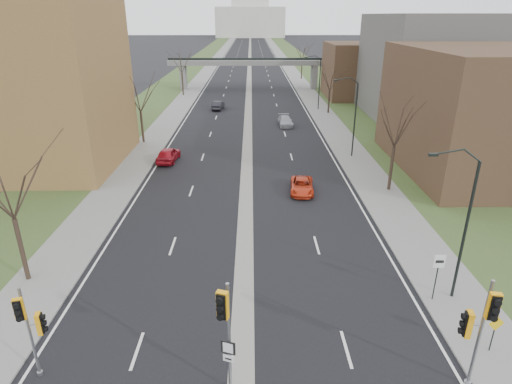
{
  "coord_description": "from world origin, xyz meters",
  "views": [
    {
      "loc": [
        0.49,
        -13.96,
        14.82
      ],
      "look_at": [
        0.79,
        12.85,
        3.69
      ],
      "focal_mm": 30.0,
      "sensor_mm": 36.0,
      "label": 1
    }
  ],
  "objects_px": {
    "car_left_far": "(218,105)",
    "speed_limit_sign": "(438,269)",
    "car_left_near": "(168,154)",
    "car_right_mid": "(285,121)",
    "signal_pole_left": "(30,322)",
    "signal_pole_median": "(226,323)",
    "car_right_near": "(302,186)",
    "signal_pole_right": "(480,322)",
    "warning_sign": "(495,329)"
  },
  "relations": [
    {
      "from": "car_left_far",
      "to": "car_right_mid",
      "type": "xyz_separation_m",
      "value": [
        10.51,
        -11.52,
        -0.05
      ]
    },
    {
      "from": "signal_pole_median",
      "to": "signal_pole_right",
      "type": "height_order",
      "value": "signal_pole_median"
    },
    {
      "from": "signal_pole_right",
      "to": "warning_sign",
      "type": "distance_m",
      "value": 3.67
    },
    {
      "from": "signal_pole_median",
      "to": "car_left_near",
      "type": "relative_size",
      "value": 1.16
    },
    {
      "from": "signal_pole_left",
      "to": "speed_limit_sign",
      "type": "relative_size",
      "value": 1.62
    },
    {
      "from": "signal_pole_left",
      "to": "car_left_far",
      "type": "relative_size",
      "value": 1.05
    },
    {
      "from": "signal_pole_median",
      "to": "speed_limit_sign",
      "type": "distance_m",
      "value": 12.91
    },
    {
      "from": "speed_limit_sign",
      "to": "warning_sign",
      "type": "xyz_separation_m",
      "value": [
        1.14,
        -3.98,
        -0.67
      ]
    },
    {
      "from": "signal_pole_left",
      "to": "car_left_far",
      "type": "bearing_deg",
      "value": 74.46
    },
    {
      "from": "speed_limit_sign",
      "to": "car_right_near",
      "type": "height_order",
      "value": "speed_limit_sign"
    },
    {
      "from": "car_left_near",
      "to": "signal_pole_left",
      "type": "bearing_deg",
      "value": 94.41
    },
    {
      "from": "car_right_near",
      "to": "speed_limit_sign",
      "type": "bearing_deg",
      "value": -65.77
    },
    {
      "from": "car_left_far",
      "to": "speed_limit_sign",
      "type": "bearing_deg",
      "value": 112.74
    },
    {
      "from": "car_right_near",
      "to": "car_right_mid",
      "type": "bearing_deg",
      "value": 94.11
    },
    {
      "from": "car_left_near",
      "to": "car_right_mid",
      "type": "distance_m",
      "value": 21.4
    },
    {
      "from": "signal_pole_left",
      "to": "car_left_near",
      "type": "bearing_deg",
      "value": 77.7
    },
    {
      "from": "signal_pole_right",
      "to": "warning_sign",
      "type": "xyz_separation_m",
      "value": [
        2.16,
        2.09,
        -2.11
      ]
    },
    {
      "from": "car_left_far",
      "to": "car_right_near",
      "type": "relative_size",
      "value": 1.0
    },
    {
      "from": "warning_sign",
      "to": "car_right_mid",
      "type": "xyz_separation_m",
      "value": [
        -6.33,
        45.08,
        -0.72
      ]
    },
    {
      "from": "signal_pole_median",
      "to": "warning_sign",
      "type": "bearing_deg",
      "value": 30.01
    },
    {
      "from": "signal_pole_median",
      "to": "warning_sign",
      "type": "distance_m",
      "value": 12.71
    },
    {
      "from": "signal_pole_right",
      "to": "car_right_near",
      "type": "distance_m",
      "value": 22.66
    },
    {
      "from": "speed_limit_sign",
      "to": "car_right_mid",
      "type": "relative_size",
      "value": 0.61
    },
    {
      "from": "speed_limit_sign",
      "to": "car_right_mid",
      "type": "bearing_deg",
      "value": 97.65
    },
    {
      "from": "speed_limit_sign",
      "to": "car_left_near",
      "type": "distance_m",
      "value": 31.43
    },
    {
      "from": "signal_pole_right",
      "to": "speed_limit_sign",
      "type": "xyz_separation_m",
      "value": [
        1.02,
        6.07,
        -1.44
      ]
    },
    {
      "from": "warning_sign",
      "to": "car_left_far",
      "type": "xyz_separation_m",
      "value": [
        -16.84,
        56.6,
        -0.67
      ]
    },
    {
      "from": "signal_pole_left",
      "to": "car_left_far",
      "type": "distance_m",
      "value": 58.03
    },
    {
      "from": "signal_pole_left",
      "to": "car_right_near",
      "type": "xyz_separation_m",
      "value": [
        13.78,
        21.19,
        -2.41
      ]
    },
    {
      "from": "signal_pole_median",
      "to": "car_right_near",
      "type": "height_order",
      "value": "signal_pole_median"
    },
    {
      "from": "signal_pole_left",
      "to": "car_left_near",
      "type": "distance_m",
      "value": 30.22
    },
    {
      "from": "speed_limit_sign",
      "to": "car_right_mid",
      "type": "height_order",
      "value": "speed_limit_sign"
    },
    {
      "from": "car_right_near",
      "to": "signal_pole_median",
      "type": "bearing_deg",
      "value": -99.06
    },
    {
      "from": "signal_pole_left",
      "to": "signal_pole_right",
      "type": "bearing_deg",
      "value": -14.47
    },
    {
      "from": "signal_pole_median",
      "to": "car_left_near",
      "type": "height_order",
      "value": "signal_pole_median"
    },
    {
      "from": "car_left_far",
      "to": "car_right_near",
      "type": "xyz_separation_m",
      "value": [
        10.13,
        -36.68,
        -0.12
      ]
    },
    {
      "from": "warning_sign",
      "to": "car_right_near",
      "type": "bearing_deg",
      "value": 101.68
    },
    {
      "from": "signal_pole_median",
      "to": "car_right_mid",
      "type": "bearing_deg",
      "value": 102.09
    },
    {
      "from": "car_left_near",
      "to": "car_right_mid",
      "type": "relative_size",
      "value": 1.0
    },
    {
      "from": "car_left_near",
      "to": "car_left_far",
      "type": "bearing_deg",
      "value": -92.33
    },
    {
      "from": "speed_limit_sign",
      "to": "car_left_far",
      "type": "distance_m",
      "value": 54.93
    },
    {
      "from": "speed_limit_sign",
      "to": "signal_pole_right",
      "type": "bearing_deg",
      "value": -99.08
    },
    {
      "from": "signal_pole_left",
      "to": "car_left_far",
      "type": "xyz_separation_m",
      "value": [
        3.64,
        57.87,
        -2.29
      ]
    },
    {
      "from": "car_left_near",
      "to": "signal_pole_right",
      "type": "bearing_deg",
      "value": 125.14
    },
    {
      "from": "signal_pole_median",
      "to": "car_right_mid",
      "type": "height_order",
      "value": "signal_pole_median"
    },
    {
      "from": "signal_pole_left",
      "to": "car_right_mid",
      "type": "relative_size",
      "value": 0.99
    },
    {
      "from": "signal_pole_left",
      "to": "car_right_mid",
      "type": "xyz_separation_m",
      "value": [
        14.15,
        46.36,
        -2.34
      ]
    },
    {
      "from": "car_right_near",
      "to": "car_right_mid",
      "type": "relative_size",
      "value": 0.94
    },
    {
      "from": "warning_sign",
      "to": "car_right_near",
      "type": "distance_m",
      "value": 21.03
    },
    {
      "from": "car_right_mid",
      "to": "car_right_near",
      "type": "bearing_deg",
      "value": -93.6
    }
  ]
}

